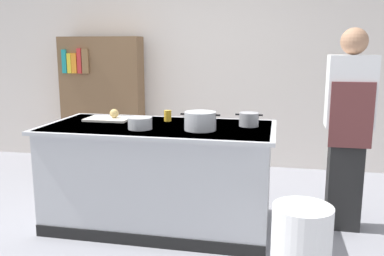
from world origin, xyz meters
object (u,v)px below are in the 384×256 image
object	(u,v)px
mixing_bowl	(140,123)
trash_bin	(301,248)
onion	(114,113)
sauce_pan	(249,119)
stock_pot	(200,121)
juice_cup	(168,116)
bookshelf	(102,101)
person_chef	(348,126)

from	to	relation	value
mixing_bowl	trash_bin	bearing A→B (deg)	-25.44
onion	sauce_pan	world-z (taller)	sauce_pan
stock_pot	juice_cup	distance (m)	0.50
juice_cup	bookshelf	distance (m)	2.07
sauce_pan	juice_cup	distance (m)	0.75
juice_cup	trash_bin	world-z (taller)	juice_cup
trash_bin	sauce_pan	bearing A→B (deg)	114.47
trash_bin	mixing_bowl	bearing A→B (deg)	154.56
sauce_pan	person_chef	distance (m)	0.84
stock_pot	sauce_pan	size ratio (longest dim) A/B	1.40
sauce_pan	person_chef	size ratio (longest dim) A/B	0.14
juice_cup	person_chef	bearing A→B (deg)	1.10
trash_bin	person_chef	distance (m)	1.29
onion	juice_cup	world-z (taller)	onion
stock_pot	mixing_bowl	xyz separation A→B (m)	(-0.49, -0.06, -0.03)
juice_cup	trash_bin	distance (m)	1.68
trash_bin	stock_pot	bearing A→B (deg)	139.81
juice_cup	person_chef	size ratio (longest dim) A/B	0.06
stock_pot	bookshelf	world-z (taller)	bookshelf
sauce_pan	mixing_bowl	world-z (taller)	sauce_pan
stock_pot	person_chef	world-z (taller)	person_chef
stock_pot	mixing_bowl	world-z (taller)	stock_pot
bookshelf	onion	bearing A→B (deg)	-62.71
trash_bin	person_chef	xyz separation A→B (m)	(0.41, 1.04, 0.63)
mixing_bowl	juice_cup	bearing A→B (deg)	72.63
bookshelf	trash_bin	bearing A→B (deg)	-46.09
stock_pot	sauce_pan	xyz separation A→B (m)	(0.38, 0.25, -0.02)
sauce_pan	mixing_bowl	xyz separation A→B (m)	(-0.87, -0.31, -0.01)
bookshelf	mixing_bowl	bearing A→B (deg)	-58.59
mixing_bowl	person_chef	xyz separation A→B (m)	(1.69, 0.43, -0.03)
stock_pot	sauce_pan	world-z (taller)	stock_pot
sauce_pan	stock_pot	bearing A→B (deg)	-146.56
stock_pot	person_chef	distance (m)	1.26
mixing_bowl	juice_cup	xyz separation A→B (m)	(0.13, 0.40, 0.00)
onion	sauce_pan	xyz separation A→B (m)	(1.24, -0.06, -0.00)
sauce_pan	mixing_bowl	bearing A→B (deg)	-160.52
stock_pot	bookshelf	size ratio (longest dim) A/B	0.19
juice_cup	bookshelf	xyz separation A→B (m)	(-1.33, 1.58, -0.10)
onion	person_chef	xyz separation A→B (m)	(2.07, 0.07, -0.05)
bookshelf	stock_pot	bearing A→B (deg)	-48.48
sauce_pan	mixing_bowl	distance (m)	0.92
person_chef	bookshelf	size ratio (longest dim) A/B	1.01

